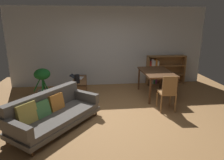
{
  "coord_description": "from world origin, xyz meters",
  "views": [
    {
      "loc": [
        -0.69,
        -4.36,
        2.21
      ],
      "look_at": [
        -0.12,
        0.63,
        0.75
      ],
      "focal_mm": 32.34,
      "sensor_mm": 36.0,
      "label": 1
    }
  ],
  "objects": [
    {
      "name": "media_console",
      "position": [
        -0.99,
        1.51,
        0.26
      ],
      "size": [
        0.4,
        1.18,
        0.53
      ],
      "color": "brown",
      "rests_on": "ground_plane"
    },
    {
      "name": "dining_table",
      "position": [
        1.31,
        1.33,
        0.69
      ],
      "size": [
        0.85,
        1.37,
        0.77
      ],
      "color": "#56351E",
      "rests_on": "ground_plane"
    },
    {
      "name": "back_wall_panel",
      "position": [
        0.0,
        2.7,
        1.35
      ],
      "size": [
        6.8,
        0.1,
        2.7
      ],
      "primitive_type": "cube",
      "color": "silver",
      "rests_on": "ground_plane"
    },
    {
      "name": "desk_speaker",
      "position": [
        -1.05,
        1.19,
        0.65
      ],
      "size": [
        0.15,
        0.15,
        0.25
      ],
      "color": "black",
      "rests_on": "media_console"
    },
    {
      "name": "potted_floor_plant",
      "position": [
        -2.06,
        1.48,
        0.56
      ],
      "size": [
        0.51,
        0.47,
        0.9
      ],
      "color": "#9E9389",
      "rests_on": "ground_plane"
    },
    {
      "name": "dining_chair_near",
      "position": [
        1.24,
        0.22,
        0.53
      ],
      "size": [
        0.42,
        0.45,
        0.95
      ],
      "color": "olive",
      "rests_on": "ground_plane"
    },
    {
      "name": "bookshelf",
      "position": [
        1.95,
        2.52,
        0.52
      ],
      "size": [
        1.37,
        0.3,
        1.04
      ],
      "color": "olive",
      "rests_on": "ground_plane"
    },
    {
      "name": "open_laptop",
      "position": [
        -1.07,
        1.71,
        0.55
      ],
      "size": [
        0.43,
        0.36,
        0.11
      ],
      "color": "silver",
      "rests_on": "media_console"
    },
    {
      "name": "fabric_couch",
      "position": [
        -1.51,
        -0.29,
        0.33
      ],
      "size": [
        1.91,
        2.1,
        0.74
      ],
      "color": "brown",
      "rests_on": "ground_plane"
    },
    {
      "name": "ground_plane",
      "position": [
        0.0,
        0.0,
        0.0
      ],
      "size": [
        8.16,
        8.16,
        0.0
      ],
      "primitive_type": "plane",
      "color": "#9E7042"
    }
  ]
}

